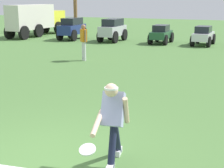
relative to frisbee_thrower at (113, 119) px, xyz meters
name	(u,v)px	position (x,y,z in m)	size (l,w,h in m)	color
ground_plane	(47,164)	(-1.02, -0.38, -0.79)	(80.00, 80.00, 0.00)	#4C773A
frisbee_thrower	(113,119)	(0.00, 0.00, 0.00)	(0.47, 1.14, 1.41)	#191E38
frisbee_in_flight	(87,150)	(-0.07, -0.77, -0.20)	(0.25, 0.24, 0.11)	white
teammate_midfield	(84,39)	(-4.82, 8.46, 0.15)	(0.41, 0.38, 1.56)	silver
parked_car_slot_a	(72,28)	(-9.08, 15.15, -0.05)	(1.26, 2.39, 1.40)	navy
parked_car_slot_b	(113,29)	(-6.26, 15.26, -0.05)	(1.19, 2.36, 1.40)	#B7BABF
parked_car_slot_c	(161,34)	(-3.19, 15.44, -0.23)	(1.09, 2.20, 1.10)	#235133
parked_car_slot_d	(203,35)	(-0.73, 15.53, -0.23)	(1.18, 2.24, 1.10)	silver
box_truck	(36,19)	(-12.48, 16.04, 0.44)	(1.40, 5.90, 2.20)	yellow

